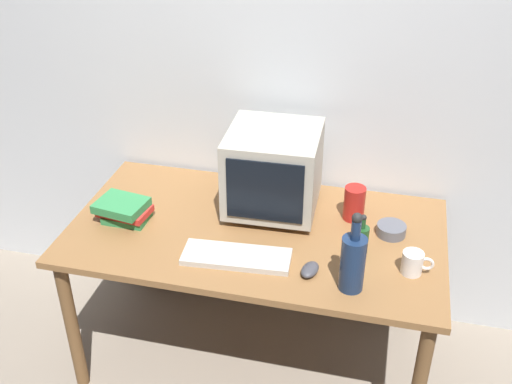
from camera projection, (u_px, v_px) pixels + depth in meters
name	position (u px, v px, depth m)	size (l,w,h in m)	color
ground_plane	(256.00, 352.00, 2.94)	(6.00, 6.00, 0.00)	gray
back_wall	(282.00, 67.00, 2.69)	(4.00, 0.08, 2.50)	silver
desk	(256.00, 244.00, 2.61)	(1.55, 0.84, 0.71)	olive
crt_monitor	(273.00, 170.00, 2.60)	(0.39, 0.40, 0.37)	#B2AD9E
keyboard	(237.00, 257.00, 2.38)	(0.42, 0.15, 0.02)	beige
computer_mouse	(310.00, 270.00, 2.30)	(0.06, 0.10, 0.04)	#3F3F47
bottle_tall	(353.00, 261.00, 2.18)	(0.09, 0.09, 0.32)	navy
bottle_short	(361.00, 239.00, 2.39)	(0.06, 0.06, 0.18)	#1E4C23
book_stack	(124.00, 210.00, 2.60)	(0.23, 0.19, 0.09)	#33894C
mug	(413.00, 263.00, 2.30)	(0.12, 0.08, 0.09)	white
cd_spindle	(391.00, 230.00, 2.52)	(0.12, 0.12, 0.04)	#595B66
metal_canister	(354.00, 203.00, 2.60)	(0.09, 0.09, 0.15)	#A51E19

